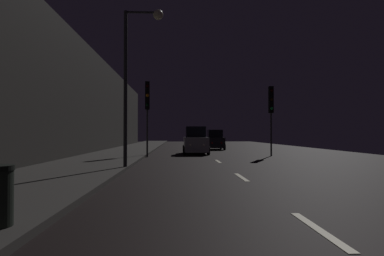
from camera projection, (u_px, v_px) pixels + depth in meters
ground at (206, 153)px, 26.87m from camera, size 25.68×84.00×0.02m
sidewalk_left at (123, 153)px, 26.59m from camera, size 4.40×84.00×0.15m
building_facade_left at (77, 98)px, 23.05m from camera, size 0.80×63.00×8.11m
lane_centerline at (241, 177)px, 12.05m from camera, size 0.16×15.67×0.01m
traffic_light_far_left at (147, 102)px, 22.42m from camera, size 0.34×0.47×5.10m
traffic_light_far_right at (271, 105)px, 23.58m from camera, size 0.31×0.46×4.94m
streetlamp_overhead at (136, 63)px, 14.37m from camera, size 1.70×0.44×6.96m
car_approaching_headlights at (195, 141)px, 26.02m from camera, size 1.96×4.23×2.13m
car_distant_taillights at (215, 140)px, 33.49m from camera, size 1.81×3.92×1.97m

